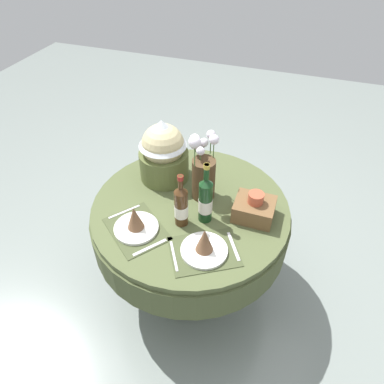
{
  "coord_description": "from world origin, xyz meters",
  "views": [
    {
      "loc": [
        0.5,
        -1.4,
        2.17
      ],
      "look_at": [
        0.0,
        0.03,
        0.84
      ],
      "focal_mm": 32.95,
      "sensor_mm": 36.0,
      "label": 1
    }
  ],
  "objects_px": {
    "wine_bottle_left": "(181,206)",
    "woven_basket_side_right": "(254,208)",
    "dining_table": "(190,223)",
    "place_setting_right": "(204,246)",
    "place_setting_left": "(136,223)",
    "flower_vase": "(203,171)",
    "gift_tub_back_left": "(163,149)",
    "wine_bottle_centre": "(206,200)"
  },
  "relations": [
    {
      "from": "dining_table",
      "to": "wine_bottle_left",
      "type": "xyz_separation_m",
      "value": [
        -0.0,
        -0.15,
        0.28
      ]
    },
    {
      "from": "dining_table",
      "to": "woven_basket_side_right",
      "type": "xyz_separation_m",
      "value": [
        0.36,
        0.03,
        0.21
      ]
    },
    {
      "from": "wine_bottle_left",
      "to": "place_setting_left",
      "type": "bearing_deg",
      "value": -149.0
    },
    {
      "from": "wine_bottle_centre",
      "to": "gift_tub_back_left",
      "type": "height_order",
      "value": "gift_tub_back_left"
    },
    {
      "from": "flower_vase",
      "to": "wine_bottle_left",
      "type": "distance_m",
      "value": 0.27
    },
    {
      "from": "flower_vase",
      "to": "wine_bottle_centre",
      "type": "height_order",
      "value": "flower_vase"
    },
    {
      "from": "dining_table",
      "to": "wine_bottle_centre",
      "type": "relative_size",
      "value": 3.11
    },
    {
      "from": "place_setting_left",
      "to": "wine_bottle_left",
      "type": "bearing_deg",
      "value": 31.0
    },
    {
      "from": "dining_table",
      "to": "gift_tub_back_left",
      "type": "relative_size",
      "value": 2.88
    },
    {
      "from": "flower_vase",
      "to": "wine_bottle_centre",
      "type": "bearing_deg",
      "value": -68.01
    },
    {
      "from": "dining_table",
      "to": "place_setting_left",
      "type": "relative_size",
      "value": 2.73
    },
    {
      "from": "flower_vase",
      "to": "gift_tub_back_left",
      "type": "bearing_deg",
      "value": 162.61
    },
    {
      "from": "place_setting_right",
      "to": "gift_tub_back_left",
      "type": "height_order",
      "value": "gift_tub_back_left"
    },
    {
      "from": "wine_bottle_left",
      "to": "woven_basket_side_right",
      "type": "relative_size",
      "value": 1.51
    },
    {
      "from": "gift_tub_back_left",
      "to": "woven_basket_side_right",
      "type": "bearing_deg",
      "value": -15.54
    },
    {
      "from": "flower_vase",
      "to": "woven_basket_side_right",
      "type": "xyz_separation_m",
      "value": [
        0.33,
        -0.08,
        -0.12
      ]
    },
    {
      "from": "woven_basket_side_right",
      "to": "wine_bottle_centre",
      "type": "bearing_deg",
      "value": -156.6
    },
    {
      "from": "dining_table",
      "to": "gift_tub_back_left",
      "type": "height_order",
      "value": "gift_tub_back_left"
    },
    {
      "from": "flower_vase",
      "to": "woven_basket_side_right",
      "type": "distance_m",
      "value": 0.36
    },
    {
      "from": "flower_vase",
      "to": "woven_basket_side_right",
      "type": "bearing_deg",
      "value": -13.93
    },
    {
      "from": "dining_table",
      "to": "place_setting_right",
      "type": "relative_size",
      "value": 2.75
    },
    {
      "from": "place_setting_left",
      "to": "wine_bottle_left",
      "type": "distance_m",
      "value": 0.26
    },
    {
      "from": "place_setting_right",
      "to": "woven_basket_side_right",
      "type": "bearing_deg",
      "value": 61.22
    },
    {
      "from": "wine_bottle_left",
      "to": "wine_bottle_centre",
      "type": "xyz_separation_m",
      "value": [
        0.11,
        0.07,
        0.01
      ]
    },
    {
      "from": "place_setting_right",
      "to": "wine_bottle_centre",
      "type": "height_order",
      "value": "wine_bottle_centre"
    },
    {
      "from": "place_setting_left",
      "to": "place_setting_right",
      "type": "height_order",
      "value": "same"
    },
    {
      "from": "place_setting_left",
      "to": "wine_bottle_centre",
      "type": "distance_m",
      "value": 0.39
    },
    {
      "from": "place_setting_left",
      "to": "dining_table",
      "type": "bearing_deg",
      "value": 52.05
    },
    {
      "from": "flower_vase",
      "to": "dining_table",
      "type": "bearing_deg",
      "value": -107.42
    },
    {
      "from": "gift_tub_back_left",
      "to": "woven_basket_side_right",
      "type": "relative_size",
      "value": 1.86
    },
    {
      "from": "dining_table",
      "to": "wine_bottle_left",
      "type": "bearing_deg",
      "value": -90.14
    },
    {
      "from": "place_setting_left",
      "to": "flower_vase",
      "type": "bearing_deg",
      "value": 57.28
    },
    {
      "from": "dining_table",
      "to": "flower_vase",
      "type": "relative_size",
      "value": 2.64
    },
    {
      "from": "wine_bottle_left",
      "to": "place_setting_right",
      "type": "bearing_deg",
      "value": -40.55
    },
    {
      "from": "woven_basket_side_right",
      "to": "place_setting_right",
      "type": "bearing_deg",
      "value": -118.78
    },
    {
      "from": "dining_table",
      "to": "place_setting_right",
      "type": "distance_m",
      "value": 0.4
    },
    {
      "from": "place_setting_left",
      "to": "flower_vase",
      "type": "height_order",
      "value": "flower_vase"
    },
    {
      "from": "place_setting_right",
      "to": "wine_bottle_centre",
      "type": "xyz_separation_m",
      "value": [
        -0.07,
        0.22,
        0.1
      ]
    },
    {
      "from": "dining_table",
      "to": "place_setting_left",
      "type": "distance_m",
      "value": 0.4
    },
    {
      "from": "woven_basket_side_right",
      "to": "gift_tub_back_left",
      "type": "bearing_deg",
      "value": 164.46
    },
    {
      "from": "place_setting_left",
      "to": "wine_bottle_centre",
      "type": "height_order",
      "value": "wine_bottle_centre"
    },
    {
      "from": "wine_bottle_left",
      "to": "flower_vase",
      "type": "bearing_deg",
      "value": 82.06
    }
  ]
}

